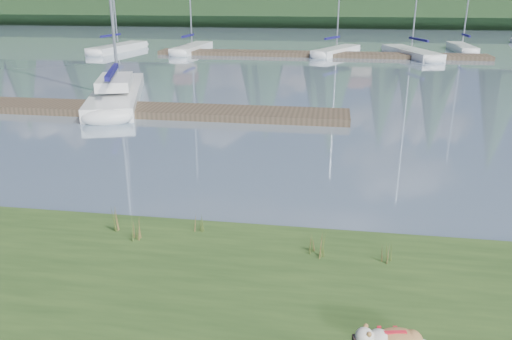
# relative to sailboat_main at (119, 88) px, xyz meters

# --- Properties ---
(ground) EXTENTS (200.00, 200.00, 0.00)m
(ground) POSITION_rel_sailboat_main_xyz_m (7.09, 17.82, -0.42)
(ground) COLOR #8096AB
(ground) RESTS_ON ground
(ridge) EXTENTS (200.00, 20.00, 5.00)m
(ridge) POSITION_rel_sailboat_main_xyz_m (7.09, 60.82, 2.08)
(ridge) COLOR #1B3118
(ridge) RESTS_ON ground
(sailboat_main) EXTENTS (5.15, 10.38, 14.63)m
(sailboat_main) POSITION_rel_sailboat_main_xyz_m (0.00, 0.00, 0.00)
(sailboat_main) COLOR white
(sailboat_main) RESTS_ON ground
(dock_near) EXTENTS (16.00, 2.00, 0.30)m
(dock_near) POSITION_rel_sailboat_main_xyz_m (3.09, -3.18, -0.27)
(dock_near) COLOR #4C3D2C
(dock_near) RESTS_ON ground
(dock_far) EXTENTS (26.00, 2.20, 0.30)m
(dock_far) POSITION_rel_sailboat_main_xyz_m (9.09, 17.82, -0.27)
(dock_far) COLOR #4C3D2C
(dock_far) RESTS_ON ground
(sailboat_bg_0) EXTENTS (2.76, 8.40, 11.93)m
(sailboat_bg_0) POSITION_rel_sailboat_main_xyz_m (-8.00, 19.35, -0.10)
(sailboat_bg_0) COLOR white
(sailboat_bg_0) RESTS_ON ground
(sailboat_bg_1) EXTENTS (1.99, 7.89, 11.67)m
(sailboat_bg_1) POSITION_rel_sailboat_main_xyz_m (-1.67, 19.94, -0.09)
(sailboat_bg_1) COLOR white
(sailboat_bg_1) RESTS_ON ground
(sailboat_bg_2) EXTENTS (4.37, 7.18, 10.98)m
(sailboat_bg_2) POSITION_rel_sailboat_main_xyz_m (10.74, 19.57, -0.09)
(sailboat_bg_2) COLOR white
(sailboat_bg_2) RESTS_ON ground
(sailboat_bg_3) EXTENTS (4.30, 8.97, 12.91)m
(sailboat_bg_3) POSITION_rel_sailboat_main_xyz_m (16.11, 19.63, -0.10)
(sailboat_bg_3) COLOR white
(sailboat_bg_3) RESTS_ON ground
(sailboat_bg_4) EXTENTS (1.44, 6.85, 10.21)m
(sailboat_bg_4) POSITION_rel_sailboat_main_xyz_m (21.10, 23.64, -0.09)
(sailboat_bg_4) COLOR white
(sailboat_bg_4) RESTS_ON ground
(weed_0) EXTENTS (0.17, 0.14, 0.56)m
(weed_0) POSITION_rel_sailboat_main_xyz_m (6.75, -14.70, 0.16)
(weed_0) COLOR #475B23
(weed_0) RESTS_ON bank
(weed_1) EXTENTS (0.17, 0.14, 0.47)m
(weed_1) POSITION_rel_sailboat_main_xyz_m (7.86, -14.21, 0.13)
(weed_1) COLOR #475B23
(weed_1) RESTS_ON bank
(weed_2) EXTENTS (0.17, 0.14, 0.54)m
(weed_2) POSITION_rel_sailboat_main_xyz_m (10.28, -14.84, 0.16)
(weed_2) COLOR #475B23
(weed_2) RESTS_ON bank
(weed_3) EXTENTS (0.17, 0.14, 0.62)m
(weed_3) POSITION_rel_sailboat_main_xyz_m (6.19, -14.40, 0.19)
(weed_3) COLOR #475B23
(weed_3) RESTS_ON bank
(weed_4) EXTENTS (0.17, 0.14, 0.42)m
(weed_4) POSITION_rel_sailboat_main_xyz_m (10.09, -14.68, 0.11)
(weed_4) COLOR #475B23
(weed_4) RESTS_ON bank
(weed_5) EXTENTS (0.17, 0.14, 0.58)m
(weed_5) POSITION_rel_sailboat_main_xyz_m (11.44, -14.84, 0.17)
(weed_5) COLOR #475B23
(weed_5) RESTS_ON bank
(mud_lip) EXTENTS (60.00, 0.50, 0.14)m
(mud_lip) POSITION_rel_sailboat_main_xyz_m (7.09, -13.78, -0.35)
(mud_lip) COLOR #33281C
(mud_lip) RESTS_ON ground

